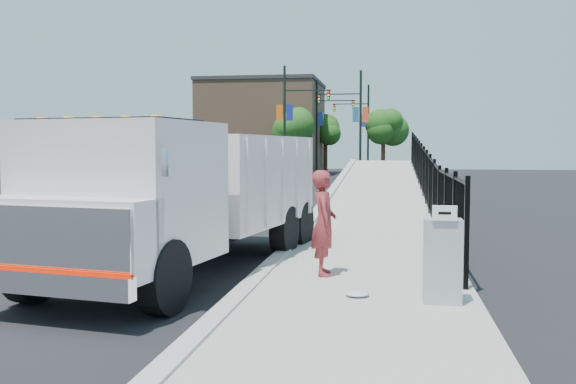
# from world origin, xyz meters

# --- Properties ---
(ground) EXTENTS (120.00, 120.00, 0.00)m
(ground) POSITION_xyz_m (0.00, 0.00, 0.00)
(ground) COLOR black
(ground) RESTS_ON ground
(sidewalk) EXTENTS (3.55, 12.00, 0.12)m
(sidewalk) POSITION_xyz_m (1.93, -2.00, 0.06)
(sidewalk) COLOR #9E998E
(sidewalk) RESTS_ON ground
(curb) EXTENTS (0.30, 12.00, 0.16)m
(curb) POSITION_xyz_m (0.00, -2.00, 0.08)
(curb) COLOR #ADAAA3
(curb) RESTS_ON ground
(ramp) EXTENTS (3.95, 24.06, 3.19)m
(ramp) POSITION_xyz_m (2.12, 16.00, 0.00)
(ramp) COLOR #9E998E
(ramp) RESTS_ON ground
(iron_fence) EXTENTS (0.10, 28.00, 1.80)m
(iron_fence) POSITION_xyz_m (3.55, 12.00, 0.90)
(iron_fence) COLOR black
(iron_fence) RESTS_ON ground
(truck) EXTENTS (3.99, 8.74, 2.88)m
(truck) POSITION_xyz_m (-1.57, -0.81, 1.62)
(truck) COLOR black
(truck) RESTS_ON ground
(worker) EXTENTS (0.56, 0.76, 1.90)m
(worker) POSITION_xyz_m (1.15, -1.19, 1.07)
(worker) COLOR maroon
(worker) RESTS_ON sidewalk
(utility_cabinet) EXTENTS (0.55, 0.40, 1.25)m
(utility_cabinet) POSITION_xyz_m (3.10, -2.98, 0.75)
(utility_cabinet) COLOR gray
(utility_cabinet) RESTS_ON sidewalk
(arrow_sign) EXTENTS (0.35, 0.04, 0.22)m
(arrow_sign) POSITION_xyz_m (3.10, -3.20, 1.48)
(arrow_sign) COLOR white
(arrow_sign) RESTS_ON utility_cabinet
(debris) EXTENTS (0.37, 0.37, 0.09)m
(debris) POSITION_xyz_m (1.83, -2.78, 0.17)
(debris) COLOR silver
(debris) RESTS_ON sidewalk
(light_pole_0) EXTENTS (3.77, 0.22, 8.00)m
(light_pole_0) POSITION_xyz_m (-4.64, 31.17, 4.36)
(light_pole_0) COLOR black
(light_pole_0) RESTS_ON ground
(light_pole_1) EXTENTS (3.78, 0.22, 8.00)m
(light_pole_1) POSITION_xyz_m (-0.20, 34.55, 4.36)
(light_pole_1) COLOR black
(light_pole_1) RESTS_ON ground
(light_pole_2) EXTENTS (3.77, 0.22, 8.00)m
(light_pole_2) POSITION_xyz_m (-3.55, 41.14, 4.36)
(light_pole_2) COLOR black
(light_pole_2) RESTS_ON ground
(light_pole_3) EXTENTS (3.78, 0.22, 8.00)m
(light_pole_3) POSITION_xyz_m (-0.02, 45.42, 4.36)
(light_pole_3) COLOR black
(light_pole_3) RESTS_ON ground
(tree_0) EXTENTS (2.84, 2.84, 5.42)m
(tree_0) POSITION_xyz_m (-4.94, 37.35, 3.96)
(tree_0) COLOR #382314
(tree_0) RESTS_ON ground
(tree_1) EXTENTS (2.42, 2.42, 5.21)m
(tree_1) POSITION_xyz_m (1.69, 40.97, 3.93)
(tree_1) COLOR #382314
(tree_1) RESTS_ON ground
(tree_2) EXTENTS (2.52, 2.52, 5.26)m
(tree_2) POSITION_xyz_m (-3.62, 46.27, 3.94)
(tree_2) COLOR #382314
(tree_2) RESTS_ON ground
(building) EXTENTS (10.00, 10.00, 8.00)m
(building) POSITION_xyz_m (-9.00, 44.00, 4.00)
(building) COLOR #8C664C
(building) RESTS_ON ground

